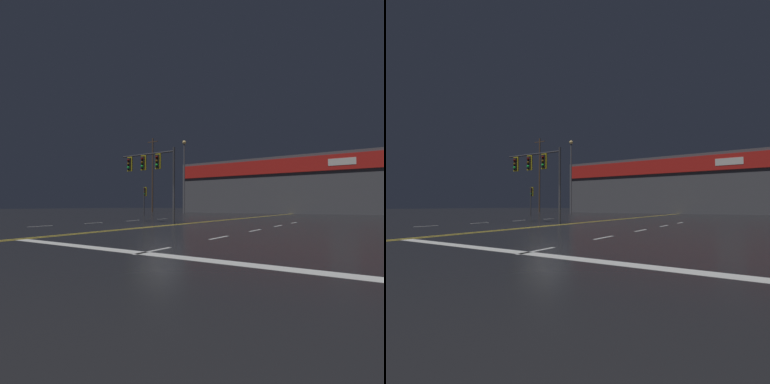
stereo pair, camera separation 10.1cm
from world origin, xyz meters
TOP-DOWN VIEW (x-y plane):
  - ground_plane at (0.00, 0.00)m, footprint 200.00×200.00m
  - road_markings at (1.12, -1.57)m, footprint 16.17×60.00m
  - traffic_signal_median at (-2.43, 1.94)m, footprint 4.37×0.36m
  - traffic_signal_corner_northwest at (-11.56, 11.91)m, footprint 0.42×0.36m
  - streetlight_near_right at (-14.14, 23.60)m, footprint 0.56×0.56m
  - building_backdrop at (0.00, 33.96)m, footprint 36.04×10.23m
  - utility_pole_row at (-1.89, 27.22)m, footprint 47.01×0.26m

SIDE VIEW (x-z plane):
  - ground_plane at x=0.00m, z-range 0.00..0.00m
  - road_markings at x=1.12m, z-range 0.00..0.01m
  - traffic_signal_corner_northwest at x=-11.56m, z-range 0.73..3.89m
  - traffic_signal_median at x=-2.43m, z-range 1.31..6.06m
  - building_backdrop at x=0.00m, z-range 0.01..8.12m
  - utility_pole_row at x=-1.89m, z-range -0.10..12.79m
  - streetlight_near_right at x=-14.14m, z-range 1.37..12.16m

